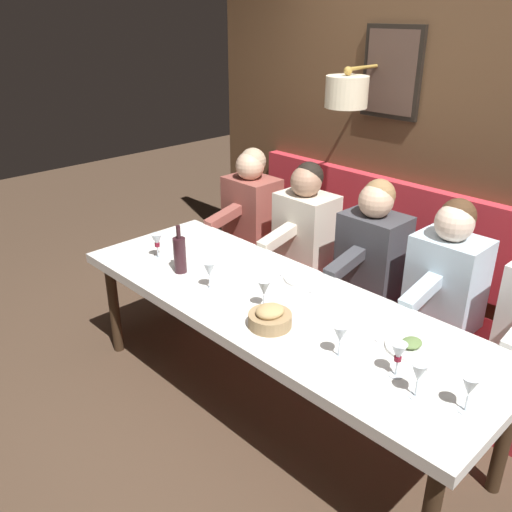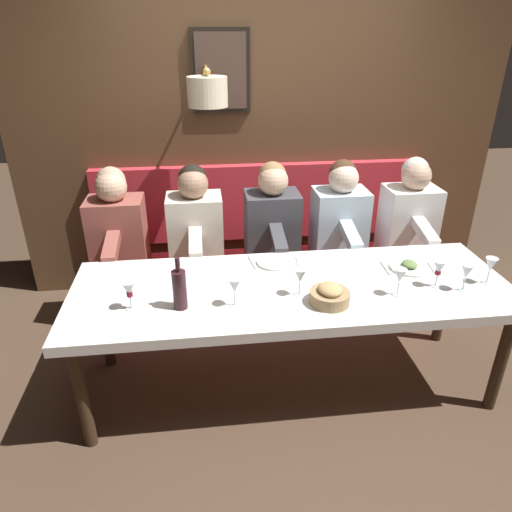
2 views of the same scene
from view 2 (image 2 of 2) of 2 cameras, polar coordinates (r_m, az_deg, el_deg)
name	(u,v)px [view 2 (image 2 of 2)]	position (r m, az deg, el deg)	size (l,w,h in m)	color
ground_plane	(288,383)	(3.19, 3.97, -15.19)	(12.00, 12.00, 0.00)	#4C3828
dining_table	(292,294)	(2.79, 4.39, -4.69)	(0.90, 2.58, 0.74)	silver
banquette_bench	(269,286)	(3.78, 1.63, -3.71)	(0.52, 2.78, 0.45)	red
back_wall_panel	(260,128)	(3.91, 0.47, 15.29)	(0.59, 3.98, 2.90)	brown
diner_nearest	(410,212)	(3.82, 18.25, 5.09)	(0.60, 0.40, 0.79)	white
diner_near	(340,215)	(3.63, 10.20, 4.91)	(0.60, 0.40, 0.79)	silver
diner_middle	(272,218)	(3.51, 1.99, 4.61)	(0.60, 0.40, 0.79)	#3D3D42
diner_far	(195,222)	(3.48, -7.44, 4.16)	(0.60, 0.40, 0.79)	beige
diner_farthest	(117,225)	(3.53, -16.62, 3.61)	(0.60, 0.40, 0.79)	#934C42
place_setting_0	(275,262)	(3.00, 2.37, -0.74)	(0.24, 0.33, 0.01)	silver
place_setting_1	(409,267)	(3.08, 18.19, -1.24)	(0.24, 0.32, 0.05)	silver
wine_glass_0	(439,269)	(2.89, 21.38, -1.44)	(0.07, 0.07, 0.16)	silver
wine_glass_1	(466,272)	(2.90, 24.27, -1.81)	(0.07, 0.07, 0.16)	silver
wine_glass_2	(491,265)	(3.05, 26.70, -1.03)	(0.07, 0.07, 0.16)	silver
wine_glass_3	(400,277)	(2.72, 17.13, -2.41)	(0.07, 0.07, 0.16)	silver
wine_glass_4	(129,290)	(2.56, -15.21, -4.04)	(0.07, 0.07, 0.16)	silver
wine_glass_5	(300,277)	(2.61, 5.39, -2.53)	(0.07, 0.07, 0.16)	silver
wine_glass_6	(235,287)	(2.51, -2.62, -3.75)	(0.07, 0.07, 0.16)	silver
wine_bottle	(180,289)	(2.52, -9.30, -3.97)	(0.08, 0.08, 0.30)	#33191E
bread_bowl	(330,295)	(2.59, 8.98, -4.74)	(0.22, 0.22, 0.12)	#9E7F56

